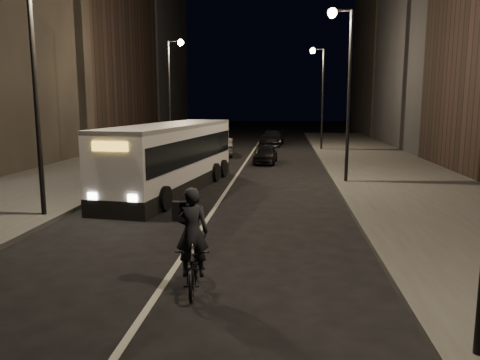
% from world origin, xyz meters
% --- Properties ---
extents(ground, '(180.00, 180.00, 0.00)m').
position_xyz_m(ground, '(0.00, 0.00, 0.00)').
color(ground, black).
rests_on(ground, ground).
extents(sidewalk_right, '(7.00, 70.00, 0.16)m').
position_xyz_m(sidewalk_right, '(8.50, 14.00, 0.08)').
color(sidewalk_right, '#393936').
rests_on(sidewalk_right, ground).
extents(sidewalk_left, '(7.00, 70.00, 0.16)m').
position_xyz_m(sidewalk_left, '(-8.50, 14.00, 0.08)').
color(sidewalk_left, '#393936').
rests_on(sidewalk_left, ground).
extents(building_row_right, '(8.00, 61.00, 21.00)m').
position_xyz_m(building_row_right, '(16.00, 27.50, 10.50)').
color(building_row_right, black).
rests_on(building_row_right, ground).
extents(building_row_left, '(8.00, 61.00, 22.00)m').
position_xyz_m(building_row_left, '(-16.00, 28.50, 11.00)').
color(building_row_left, black).
rests_on(building_row_left, ground).
extents(streetlight_right_mid, '(1.20, 0.44, 8.12)m').
position_xyz_m(streetlight_right_mid, '(5.33, 12.00, 5.36)').
color(streetlight_right_mid, black).
rests_on(streetlight_right_mid, sidewalk_right).
extents(streetlight_right_far, '(1.20, 0.44, 8.12)m').
position_xyz_m(streetlight_right_far, '(5.33, 28.00, 5.36)').
color(streetlight_right_far, black).
rests_on(streetlight_right_far, sidewalk_right).
extents(streetlight_left_near, '(1.20, 0.44, 8.12)m').
position_xyz_m(streetlight_left_near, '(-5.33, 4.00, 5.36)').
color(streetlight_left_near, black).
rests_on(streetlight_left_near, sidewalk_left).
extents(streetlight_left_far, '(1.20, 0.44, 8.12)m').
position_xyz_m(streetlight_left_far, '(-5.33, 22.00, 5.36)').
color(streetlight_left_far, black).
rests_on(streetlight_left_far, sidewalk_left).
extents(city_bus, '(3.82, 11.36, 3.01)m').
position_xyz_m(city_bus, '(-2.43, 9.60, 1.64)').
color(city_bus, silver).
rests_on(city_bus, ground).
extents(cyclist_on_bicycle, '(0.92, 2.03, 2.26)m').
position_xyz_m(cyclist_on_bicycle, '(0.73, -1.64, 0.75)').
color(cyclist_on_bicycle, black).
rests_on(cyclist_on_bicycle, ground).
extents(car_near, '(1.63, 3.65, 1.22)m').
position_xyz_m(car_near, '(1.34, 19.66, 0.61)').
color(car_near, black).
rests_on(car_near, ground).
extents(car_mid, '(1.86, 4.19, 1.34)m').
position_xyz_m(car_mid, '(-1.99, 23.63, 0.67)').
color(car_mid, '#303032').
rests_on(car_mid, ground).
extents(car_far, '(2.37, 5.02, 1.42)m').
position_xyz_m(car_far, '(1.42, 32.53, 0.71)').
color(car_far, black).
rests_on(car_far, ground).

